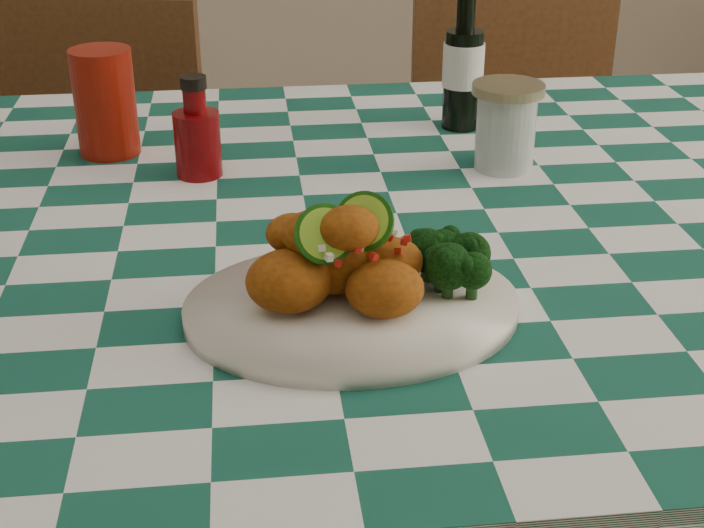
{
  "coord_description": "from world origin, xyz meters",
  "views": [
    {
      "loc": [
        -0.07,
        -1.01,
        1.24
      ],
      "look_at": [
        0.02,
        -0.23,
        0.84
      ],
      "focal_mm": 50.0,
      "sensor_mm": 36.0,
      "label": 1
    }
  ],
  "objects_px": {
    "dining_table": "(313,491)",
    "fried_chicken_pile": "(348,254)",
    "red_tumbler": "(105,102)",
    "beer_bottle": "(464,55)",
    "plate": "(352,309)",
    "wooden_chair_right": "(519,213)",
    "wooden_chair_left": "(90,246)",
    "ketchup_bottle": "(196,127)",
    "mason_jar": "(506,127)"
  },
  "relations": [
    {
      "from": "red_tumbler",
      "to": "dining_table",
      "type": "bearing_deg",
      "value": -44.7
    },
    {
      "from": "dining_table",
      "to": "plate",
      "type": "distance_m",
      "value": 0.46
    },
    {
      "from": "plate",
      "to": "mason_jar",
      "type": "xyz_separation_m",
      "value": [
        0.24,
        0.36,
        0.05
      ]
    },
    {
      "from": "red_tumbler",
      "to": "wooden_chair_left",
      "type": "xyz_separation_m",
      "value": [
        -0.13,
        0.47,
        -0.42
      ]
    },
    {
      "from": "plate",
      "to": "wooden_chair_right",
      "type": "relative_size",
      "value": 0.35
    },
    {
      "from": "fried_chicken_pile",
      "to": "wooden_chair_right",
      "type": "bearing_deg",
      "value": 64.85
    },
    {
      "from": "plate",
      "to": "beer_bottle",
      "type": "xyz_separation_m",
      "value": [
        0.22,
        0.52,
        0.09
      ]
    },
    {
      "from": "dining_table",
      "to": "wooden_chair_left",
      "type": "relative_size",
      "value": 1.93
    },
    {
      "from": "dining_table",
      "to": "wooden_chair_left",
      "type": "height_order",
      "value": "wooden_chair_left"
    },
    {
      "from": "red_tumbler",
      "to": "wooden_chair_right",
      "type": "height_order",
      "value": "red_tumbler"
    },
    {
      "from": "mason_jar",
      "to": "wooden_chair_right",
      "type": "bearing_deg",
      "value": 70.57
    },
    {
      "from": "dining_table",
      "to": "wooden_chair_left",
      "type": "distance_m",
      "value": 0.81
    },
    {
      "from": "dining_table",
      "to": "ketchup_bottle",
      "type": "distance_m",
      "value": 0.49
    },
    {
      "from": "red_tumbler",
      "to": "ketchup_bottle",
      "type": "relative_size",
      "value": 1.1
    },
    {
      "from": "ketchup_bottle",
      "to": "beer_bottle",
      "type": "distance_m",
      "value": 0.39
    },
    {
      "from": "plate",
      "to": "wooden_chair_right",
      "type": "height_order",
      "value": "wooden_chair_right"
    },
    {
      "from": "dining_table",
      "to": "beer_bottle",
      "type": "bearing_deg",
      "value": 50.59
    },
    {
      "from": "plate",
      "to": "wooden_chair_right",
      "type": "distance_m",
      "value": 1.12
    },
    {
      "from": "plate",
      "to": "ketchup_bottle",
      "type": "xyz_separation_m",
      "value": [
        -0.15,
        0.38,
        0.05
      ]
    },
    {
      "from": "dining_table",
      "to": "mason_jar",
      "type": "distance_m",
      "value": 0.53
    },
    {
      "from": "fried_chicken_pile",
      "to": "ketchup_bottle",
      "type": "height_order",
      "value": "ketchup_bottle"
    },
    {
      "from": "dining_table",
      "to": "red_tumbler",
      "type": "height_order",
      "value": "red_tumbler"
    },
    {
      "from": "ketchup_bottle",
      "to": "beer_bottle",
      "type": "relative_size",
      "value": 0.61
    },
    {
      "from": "plate",
      "to": "wooden_chair_right",
      "type": "bearing_deg",
      "value": 65.03
    },
    {
      "from": "dining_table",
      "to": "fried_chicken_pile",
      "type": "distance_m",
      "value": 0.51
    },
    {
      "from": "beer_bottle",
      "to": "wooden_chair_right",
      "type": "bearing_deg",
      "value": 62.07
    },
    {
      "from": "red_tumbler",
      "to": "beer_bottle",
      "type": "distance_m",
      "value": 0.49
    },
    {
      "from": "mason_jar",
      "to": "beer_bottle",
      "type": "xyz_separation_m",
      "value": [
        -0.02,
        0.16,
        0.05
      ]
    },
    {
      "from": "wooden_chair_right",
      "to": "ketchup_bottle",
      "type": "bearing_deg",
      "value": -131.03
    },
    {
      "from": "mason_jar",
      "to": "beer_bottle",
      "type": "height_order",
      "value": "beer_bottle"
    },
    {
      "from": "red_tumbler",
      "to": "beer_bottle",
      "type": "xyz_separation_m",
      "value": [
        0.48,
        0.05,
        0.03
      ]
    },
    {
      "from": "dining_table",
      "to": "red_tumbler",
      "type": "relative_size",
      "value": 11.99
    },
    {
      "from": "dining_table",
      "to": "fried_chicken_pile",
      "type": "xyz_separation_m",
      "value": [
        0.02,
        -0.23,
        0.46
      ]
    },
    {
      "from": "dining_table",
      "to": "ketchup_bottle",
      "type": "relative_size",
      "value": 13.16
    },
    {
      "from": "red_tumbler",
      "to": "wooden_chair_right",
      "type": "distance_m",
      "value": 0.96
    },
    {
      "from": "mason_jar",
      "to": "wooden_chair_right",
      "type": "relative_size",
      "value": 0.12
    },
    {
      "from": "dining_table",
      "to": "mason_jar",
      "type": "xyz_separation_m",
      "value": [
        0.26,
        0.13,
        0.45
      ]
    },
    {
      "from": "dining_table",
      "to": "plate",
      "type": "height_order",
      "value": "plate"
    },
    {
      "from": "dining_table",
      "to": "ketchup_bottle",
      "type": "height_order",
      "value": "ketchup_bottle"
    },
    {
      "from": "wooden_chair_left",
      "to": "ketchup_bottle",
      "type": "bearing_deg",
      "value": -56.75
    },
    {
      "from": "red_tumbler",
      "to": "wooden_chair_left",
      "type": "height_order",
      "value": "red_tumbler"
    },
    {
      "from": "fried_chicken_pile",
      "to": "wooden_chair_left",
      "type": "xyz_separation_m",
      "value": [
        -0.39,
        0.95,
        -0.42
      ]
    },
    {
      "from": "plate",
      "to": "wooden_chair_left",
      "type": "xyz_separation_m",
      "value": [
        -0.39,
        0.95,
        -0.36
      ]
    },
    {
      "from": "dining_table",
      "to": "wooden_chair_left",
      "type": "xyz_separation_m",
      "value": [
        -0.37,
        0.71,
        0.04
      ]
    },
    {
      "from": "mason_jar",
      "to": "red_tumbler",
      "type": "bearing_deg",
      "value": 167.27
    },
    {
      "from": "ketchup_bottle",
      "to": "beer_bottle",
      "type": "xyz_separation_m",
      "value": [
        0.36,
        0.15,
        0.04
      ]
    },
    {
      "from": "dining_table",
      "to": "ketchup_bottle",
      "type": "xyz_separation_m",
      "value": [
        -0.12,
        0.15,
        0.46
      ]
    },
    {
      "from": "ketchup_bottle",
      "to": "fried_chicken_pile",
      "type": "bearing_deg",
      "value": -69.08
    },
    {
      "from": "fried_chicken_pile",
      "to": "wooden_chair_right",
      "type": "distance_m",
      "value": 1.14
    },
    {
      "from": "fried_chicken_pile",
      "to": "wooden_chair_right",
      "type": "relative_size",
      "value": 0.16
    }
  ]
}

